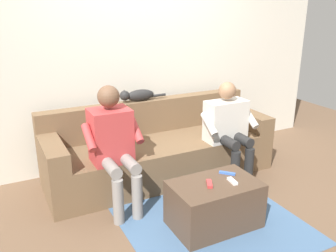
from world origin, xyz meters
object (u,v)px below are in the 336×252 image
Objects in this scene: person_right_seated at (113,141)px; remote_red at (209,184)px; remote_blue at (227,173)px; couch at (159,151)px; coffee_table at (214,204)px; person_left_seated at (229,126)px; cat_on_backrest at (137,95)px; remote_white at (232,181)px.

remote_red is at bearing 127.59° from person_right_seated.
remote_blue is at bearing -41.25° from remote_red.
couch reaches higher than coffee_table.
person_left_seated reaches higher than cat_on_backrest.
remote_blue is at bearing -153.92° from coffee_table.
coffee_table is 1.57m from cat_on_backrest.
cat_on_backrest is at bearing 17.45° from remote_white.
person_left_seated reaches higher than coffee_table.
remote_red is at bearing 86.73° from couch.
person_left_seated is 8.76× the size of remote_white.
person_left_seated is 0.95m from remote_white.
person_right_seated reaches higher than person_left_seated.
person_left_seated reaches higher than remote_red.
cat_on_backrest is 4.52× the size of remote_white.
remote_blue is at bearing 54.03° from person_left_seated.
remote_red is 0.90× the size of remote_blue.
person_left_seated is 8.31× the size of remote_red.
coffee_table is 6.15× the size of remote_white.
person_left_seated is (-0.65, -0.72, 0.41)m from coffee_table.
person_right_seated is 1.15m from remote_white.
coffee_table is 0.23m from remote_red.
remote_blue is (-0.19, -0.09, 0.22)m from coffee_table.
person_right_seated is (0.65, 0.37, 0.37)m from couch.
remote_red reaches higher than remote_white.
coffee_table is 0.30m from remote_blue.
couch is 20.45× the size of remote_white.
couch is at bearing 23.96° from remote_red.
person_right_seated is 9.46× the size of remote_white.
cat_on_backrest is at bearing 150.51° from remote_blue.
cat_on_backrest is at bearing -66.00° from couch.
remote_red is 0.27m from remote_blue.
couch is 1.13m from coffee_table.
person_right_seated is 8.08× the size of remote_blue.
cat_on_backrest is (0.13, -1.41, 0.68)m from coffee_table.
person_left_seated is 0.93× the size of person_right_seated.
person_left_seated is 1.94× the size of cat_on_backrest.
person_left_seated is 1.07m from cat_on_backrest.
person_right_seated reaches higher than coffee_table.
couch is at bearing 114.00° from cat_on_backrest.
person_right_seated is 8.97× the size of remote_red.
remote_red is at bearing 92.57° from cat_on_backrest.
cat_on_backrest reaches higher than remote_blue.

